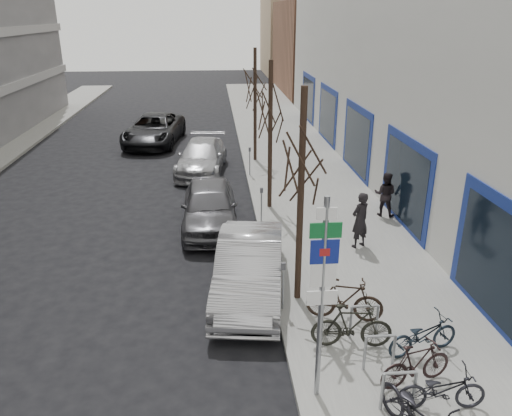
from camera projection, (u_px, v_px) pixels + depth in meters
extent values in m
plane|color=black|center=(192.00, 407.00, 9.47)|extent=(120.00, 120.00, 0.00)
cube|color=slate|center=(319.00, 207.00, 19.08)|extent=(5.00, 70.00, 0.15)
cube|color=brown|center=(346.00, 48.00, 46.15)|extent=(12.00, 14.00, 8.00)
cube|color=#937A5B|center=(319.00, 35.00, 59.92)|extent=(13.00, 12.00, 9.00)
cylinder|color=gray|center=(321.00, 306.00, 8.90)|extent=(0.10, 0.10, 4.20)
cube|color=white|center=(327.00, 214.00, 8.21)|extent=(0.35, 0.03, 0.22)
cube|color=#0C5926|center=(326.00, 230.00, 8.32)|extent=(0.55, 0.03, 0.28)
cube|color=navy|center=(325.00, 252.00, 8.47)|extent=(0.50, 0.03, 0.45)
cube|color=maroon|center=(325.00, 252.00, 8.46)|extent=(0.18, 0.02, 0.14)
cube|color=white|center=(323.00, 275.00, 8.63)|extent=(0.45, 0.03, 0.45)
cube|color=white|center=(322.00, 298.00, 8.80)|extent=(0.55, 0.03, 0.28)
cylinder|color=gray|center=(382.00, 392.00, 9.09)|extent=(0.06, 0.06, 0.80)
cylinder|color=gray|center=(414.00, 390.00, 9.13)|extent=(0.06, 0.06, 0.80)
cylinder|color=gray|center=(400.00, 373.00, 8.96)|extent=(0.60, 0.06, 0.06)
cylinder|color=gray|center=(365.00, 353.00, 10.11)|extent=(0.06, 0.06, 0.80)
cylinder|color=gray|center=(394.00, 352.00, 10.15)|extent=(0.06, 0.06, 0.80)
cylinder|color=gray|center=(381.00, 336.00, 9.98)|extent=(0.60, 0.06, 0.06)
cylinder|color=gray|center=(351.00, 322.00, 11.13)|extent=(0.06, 0.06, 0.80)
cylinder|color=gray|center=(377.00, 321.00, 11.17)|extent=(0.06, 0.06, 0.80)
cylinder|color=gray|center=(365.00, 306.00, 11.00)|extent=(0.60, 0.06, 0.06)
cylinder|color=black|center=(300.00, 203.00, 11.92)|extent=(0.16, 0.16, 5.50)
cylinder|color=black|center=(270.00, 139.00, 17.95)|extent=(0.16, 0.16, 5.50)
cylinder|color=black|center=(255.00, 107.00, 23.98)|extent=(0.16, 0.16, 5.50)
cylinder|color=gray|center=(283.00, 289.00, 12.17)|extent=(0.05, 0.05, 1.10)
cube|color=#3F3F44|center=(283.00, 266.00, 11.94)|extent=(0.10, 0.08, 0.18)
cylinder|color=gray|center=(261.00, 207.00, 17.27)|extent=(0.05, 0.05, 1.10)
cube|color=#3F3F44|center=(262.00, 190.00, 17.04)|extent=(0.10, 0.08, 0.18)
cylinder|color=gray|center=(250.00, 163.00, 22.37)|extent=(0.05, 0.05, 1.10)
cube|color=#3F3F44|center=(250.00, 149.00, 22.14)|extent=(0.10, 0.08, 0.18)
imported|color=black|center=(418.00, 413.00, 8.35)|extent=(1.15, 2.01, 1.17)
imported|color=black|center=(416.00, 364.00, 9.69)|extent=(1.66, 0.85, 0.97)
imported|color=black|center=(423.00, 332.00, 10.59)|extent=(1.75, 0.91, 1.03)
imported|color=black|center=(352.00, 325.00, 10.77)|extent=(1.83, 0.73, 1.08)
imported|color=black|center=(442.00, 386.00, 9.07)|extent=(1.66, 0.58, 1.00)
imported|color=black|center=(345.00, 299.00, 11.73)|extent=(1.92, 1.03, 1.12)
imported|color=#AEAEB3|center=(249.00, 268.00, 13.00)|extent=(2.28, 4.95, 1.57)
imported|color=#4C4C51|center=(209.00, 206.00, 17.17)|extent=(1.89, 4.64, 1.58)
imported|color=#98989C|center=(202.00, 157.00, 23.24)|extent=(2.63, 5.20, 1.45)
imported|color=black|center=(154.00, 129.00, 28.26)|extent=(3.45, 6.24, 1.65)
imported|color=black|center=(360.00, 220.00, 15.34)|extent=(0.78, 0.69, 1.78)
imported|color=black|center=(385.00, 194.00, 17.78)|extent=(0.72, 0.63, 1.63)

